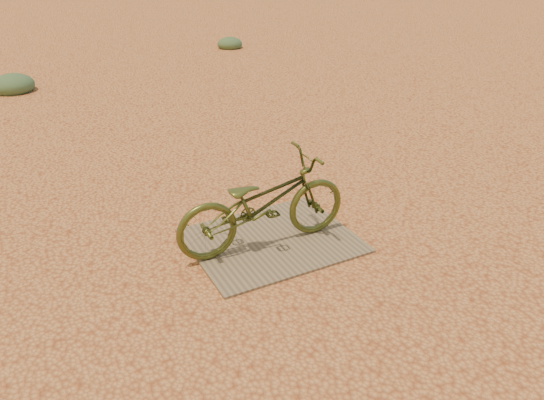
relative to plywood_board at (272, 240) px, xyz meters
name	(u,v)px	position (x,y,z in m)	size (l,w,h in m)	color
ground	(235,249)	(-0.33, 0.04, -0.01)	(120.00, 120.00, 0.00)	tan
plywood_board	(272,240)	(0.00, 0.00, 0.00)	(1.38, 1.12, 0.02)	#76664D
bicycle	(263,203)	(-0.10, -0.03, 0.41)	(0.52, 1.50, 0.79)	#444D1E
kale_a	(14,91)	(-1.59, 6.26, -0.01)	(0.69, 0.69, 0.38)	#4A6444
kale_b	(230,48)	(3.09, 7.94, -0.01)	(0.57, 0.57, 0.31)	#4A6444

